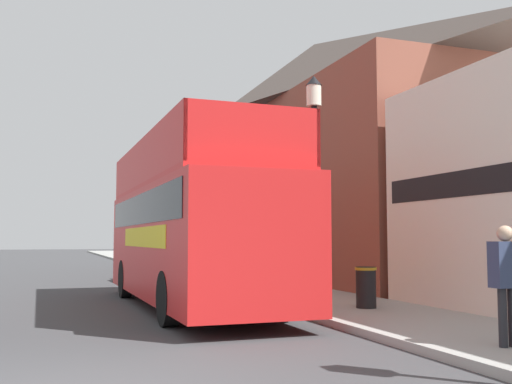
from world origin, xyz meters
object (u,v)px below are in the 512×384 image
at_px(lamp_post_nearest, 314,148).
at_px(parked_car_ahead_of_bus, 155,264).
at_px(tour_bus, 190,231).
at_px(pedestrian_nearest, 506,273).
at_px(lamp_post_second, 227,186).
at_px(litter_bin, 366,286).

bearing_deg(lamp_post_nearest, parked_car_ahead_of_bus, 97.27).
distance_m(tour_bus, pedestrian_nearest, 8.00).
distance_m(tour_bus, lamp_post_second, 5.63).
xyz_separation_m(lamp_post_nearest, litter_bin, (1.25, 0.07, -2.97)).
bearing_deg(litter_bin, lamp_post_second, 97.34).
height_order(pedestrian_nearest, litter_bin, pedestrian_nearest).
relative_size(lamp_post_second, litter_bin, 5.34).
bearing_deg(parked_car_ahead_of_bus, pedestrian_nearest, -84.78).
bearing_deg(tour_bus, lamp_post_nearest, -52.55).
bearing_deg(litter_bin, parked_car_ahead_of_bus, 103.45).
distance_m(tour_bus, parked_car_ahead_of_bus, 8.76).
distance_m(pedestrian_nearest, litter_bin, 4.90).
xyz_separation_m(tour_bus, lamp_post_nearest, (2.09, -2.68, 1.76)).
bearing_deg(pedestrian_nearest, lamp_post_nearest, 98.66).
xyz_separation_m(lamp_post_second, litter_bin, (0.96, -7.45, -2.81)).
bearing_deg(parked_car_ahead_of_bus, litter_bin, -79.01).
height_order(lamp_post_nearest, lamp_post_second, lamp_post_nearest).
bearing_deg(lamp_post_second, tour_bus, -116.20).
bearing_deg(tour_bus, pedestrian_nearest, -69.84).
xyz_separation_m(pedestrian_nearest, lamp_post_nearest, (-0.73, 4.78, 2.43)).
distance_m(parked_car_ahead_of_bus, lamp_post_nearest, 11.80).
height_order(parked_car_ahead_of_bus, lamp_post_nearest, lamp_post_nearest).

